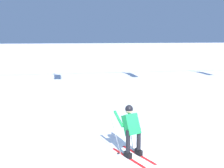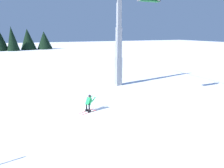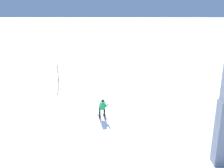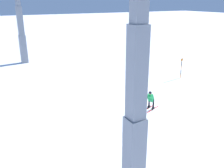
{
  "view_description": "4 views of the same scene",
  "coord_description": "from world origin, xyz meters",
  "views": [
    {
      "loc": [
        -2.57,
        -7.88,
        3.57
      ],
      "look_at": [
        -0.63,
        2.31,
        1.84
      ],
      "focal_mm": 46.61,
      "sensor_mm": 36.0,
      "label": 1
    },
    {
      "loc": [
        14.02,
        -3.73,
        6.72
      ],
      "look_at": [
        -1.27,
        2.76,
        2.03
      ],
      "focal_mm": 29.14,
      "sensor_mm": 36.0,
      "label": 2
    },
    {
      "loc": [
        -1.24,
        18.79,
        8.6
      ],
      "look_at": [
        -1.19,
        2.63,
        3.49
      ],
      "focal_mm": 42.16,
      "sensor_mm": 36.0,
      "label": 3
    },
    {
      "loc": [
        -14.44,
        11.18,
        8.17
      ],
      "look_at": [
        -0.58,
        3.68,
        2.7
      ],
      "focal_mm": 39.26,
      "sensor_mm": 36.0,
      "label": 4
    }
  ],
  "objects": [
    {
      "name": "ground_plane",
      "position": [
        0.0,
        0.0,
        0.0
      ],
      "size": [
        260.0,
        260.0,
        0.0
      ],
      "primitive_type": "plane",
      "color": "white"
    },
    {
      "name": "skier_carving_main",
      "position": [
        -0.45,
        0.21,
        0.88
      ],
      "size": [
        1.1,
        1.69,
        1.65
      ],
      "color": "red",
      "rests_on": "ground_plane"
    },
    {
      "name": "lift_tower_near",
      "position": [
        -7.13,
        6.16,
        4.82
      ],
      "size": [
        0.74,
        2.6,
        11.58
      ],
      "color": "gray",
      "rests_on": "ground_plane"
    },
    {
      "name": "lift_tower_far",
      "position": [
        19.84,
        6.16,
        4.75
      ],
      "size": [
        0.85,
        2.33,
        11.58
      ],
      "color": "gray",
      "rests_on": "ground_plane"
    },
    {
      "name": "trail_marker_pole",
      "position": [
        4.47,
        -7.57,
        1.24
      ],
      "size": [
        0.07,
        0.28,
        2.3
      ],
      "color": "orange",
      "rests_on": "ground_plane"
    }
  ]
}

